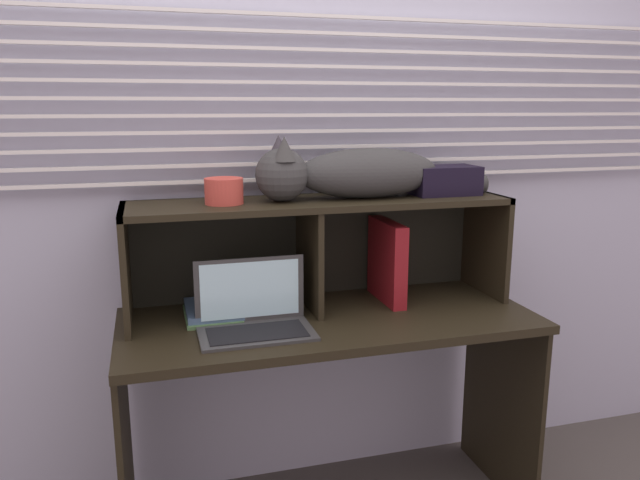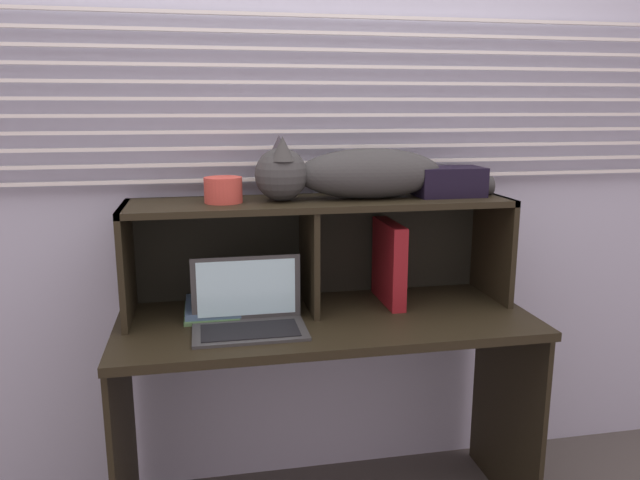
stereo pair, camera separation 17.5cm
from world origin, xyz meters
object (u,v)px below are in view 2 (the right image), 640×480
laptop (248,314)px  small_basket (223,190)px  storage_box (449,182)px  cat (351,173)px  binder_upright (389,263)px  book_stack (212,308)px

laptop → small_basket: bearing=108.9°
laptop → storage_box: bearing=13.4°
laptop → storage_box: (0.74, 0.18, 0.39)m
cat → small_basket: 0.44m
binder_upright → book_stack: bearing=179.9°
small_basket → cat: bearing=0.0°
laptop → cat: bearing=25.1°
binder_upright → laptop: bearing=-161.3°
book_stack → storage_box: (0.85, -0.00, 0.42)m
book_stack → storage_box: 0.95m
binder_upright → small_basket: (-0.59, 0.00, 0.28)m
cat → binder_upright: cat is taller
laptop → storage_box: 0.86m
cat → storage_box: 0.37m
small_basket → book_stack: bearing=179.1°
binder_upright → storage_box: size_ratio=1.24×
laptop → binder_upright: size_ratio=1.21×
binder_upright → storage_box: storage_box is taller
cat → book_stack: cat is taller
small_basket → laptop: bearing=-71.1°
cat → binder_upright: (0.15, -0.00, -0.33)m
laptop → binder_upright: (0.52, 0.18, 0.10)m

